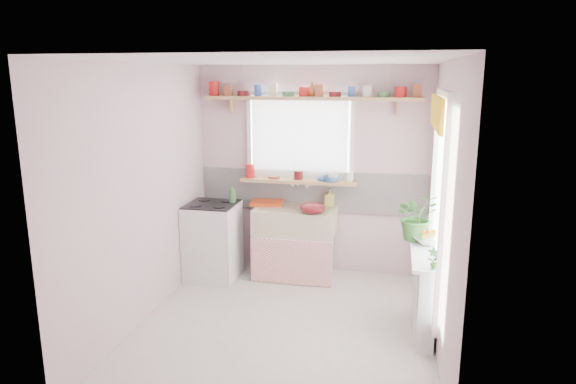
# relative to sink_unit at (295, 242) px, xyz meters

# --- Properties ---
(room) EXTENTS (3.20, 3.20, 3.20)m
(room) POSITION_rel_sink_unit_xyz_m (0.81, -0.43, 0.94)
(room) COLOR silver
(room) RESTS_ON ground
(sink_unit) EXTENTS (0.95, 0.65, 1.11)m
(sink_unit) POSITION_rel_sink_unit_xyz_m (0.00, 0.00, 0.00)
(sink_unit) COLOR white
(sink_unit) RESTS_ON ground
(cooker) EXTENTS (0.58, 0.58, 0.93)m
(cooker) POSITION_rel_sink_unit_xyz_m (-0.95, -0.24, 0.03)
(cooker) COLOR white
(cooker) RESTS_ON ground
(radiator_ledge) EXTENTS (0.22, 0.95, 0.78)m
(radiator_ledge) POSITION_rel_sink_unit_xyz_m (1.45, -1.09, -0.03)
(radiator_ledge) COLOR white
(radiator_ledge) RESTS_ON ground
(windowsill) EXTENTS (1.40, 0.22, 0.04)m
(windowsill) POSITION_rel_sink_unit_xyz_m (-0.00, 0.19, 0.71)
(windowsill) COLOR tan
(windowsill) RESTS_ON room
(pine_shelf) EXTENTS (2.52, 0.24, 0.04)m
(pine_shelf) POSITION_rel_sink_unit_xyz_m (0.15, 0.18, 1.69)
(pine_shelf) COLOR tan
(pine_shelf) RESTS_ON room
(shelf_crockery) EXTENTS (2.47, 0.11, 0.12)m
(shelf_crockery) POSITION_rel_sink_unit_xyz_m (0.15, 0.18, 1.76)
(shelf_crockery) COLOR red
(shelf_crockery) RESTS_ON pine_shelf
(sill_crockery) EXTENTS (1.35, 0.11, 0.12)m
(sill_crockery) POSITION_rel_sink_unit_xyz_m (-0.00, 0.19, 0.78)
(sill_crockery) COLOR red
(sill_crockery) RESTS_ON windowsill
(dish_tray) EXTENTS (0.41, 0.33, 0.04)m
(dish_tray) POSITION_rel_sink_unit_xyz_m (-0.38, 0.11, 0.44)
(dish_tray) COLOR #E34514
(dish_tray) RESTS_ON sink_unit
(colander) EXTENTS (0.34, 0.34, 0.13)m
(colander) POSITION_rel_sink_unit_xyz_m (0.23, -0.19, 0.48)
(colander) COLOR maroon
(colander) RESTS_ON sink_unit
(jade_plant) EXTENTS (0.54, 0.51, 0.49)m
(jade_plant) POSITION_rel_sink_unit_xyz_m (1.36, -0.69, 0.59)
(jade_plant) COLOR #376F2C
(jade_plant) RESTS_ON radiator_ledge
(fruit_bowl) EXTENTS (0.39, 0.39, 0.08)m
(fruit_bowl) POSITION_rel_sink_unit_xyz_m (1.48, -0.80, 0.38)
(fruit_bowl) COLOR silver
(fruit_bowl) RESTS_ON radiator_ledge
(herb_pot) EXTENTS (0.11, 0.08, 0.19)m
(herb_pot) POSITION_rel_sink_unit_xyz_m (1.48, -1.49, 0.44)
(herb_pot) COLOR #2C6026
(herb_pot) RESTS_ON radiator_ledge
(soap_bottle_sink) EXTENTS (0.11, 0.11, 0.21)m
(soap_bottle_sink) POSITION_rel_sink_unit_xyz_m (0.37, 0.21, 0.52)
(soap_bottle_sink) COLOR #CABD5A
(soap_bottle_sink) RESTS_ON sink_unit
(sill_cup) EXTENTS (0.13, 0.13, 0.09)m
(sill_cup) POSITION_rel_sink_unit_xyz_m (0.42, 0.13, 0.77)
(sill_cup) COLOR white
(sill_cup) RESTS_ON windowsill
(sill_bowl) EXTENTS (0.25, 0.25, 0.06)m
(sill_bowl) POSITION_rel_sink_unit_xyz_m (0.40, 0.13, 0.76)
(sill_bowl) COLOR #366EAF
(sill_bowl) RESTS_ON windowsill
(shelf_vase) EXTENTS (0.20, 0.20, 0.16)m
(shelf_vase) POSITION_rel_sink_unit_xyz_m (0.15, 0.24, 1.79)
(shelf_vase) COLOR #B56137
(shelf_vase) RESTS_ON pine_shelf
(cooker_bottle) EXTENTS (0.10, 0.10, 0.22)m
(cooker_bottle) POSITION_rel_sink_unit_xyz_m (-0.73, -0.14, 0.59)
(cooker_bottle) COLOR #39723A
(cooker_bottle) RESTS_ON cooker
(fruit) EXTENTS (0.20, 0.14, 0.10)m
(fruit) POSITION_rel_sink_unit_xyz_m (1.49, -0.79, 0.44)
(fruit) COLOR orange
(fruit) RESTS_ON fruit_bowl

